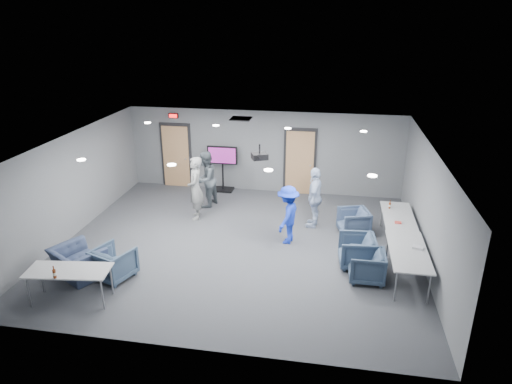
% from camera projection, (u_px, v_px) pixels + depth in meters
% --- Properties ---
extents(floor, '(9.00, 9.00, 0.00)m').
position_uv_depth(floor, '(239.00, 245.00, 11.78)').
color(floor, '#36393D').
rests_on(floor, ground).
extents(ceiling, '(9.00, 9.00, 0.00)m').
position_uv_depth(ceiling, '(238.00, 143.00, 10.80)').
color(ceiling, silver).
rests_on(ceiling, wall_back).
extents(wall_back, '(9.00, 0.02, 2.70)m').
position_uv_depth(wall_back, '(264.00, 152.00, 14.96)').
color(wall_back, slate).
rests_on(wall_back, floor).
extents(wall_front, '(9.00, 0.02, 2.70)m').
position_uv_depth(wall_front, '(189.00, 284.00, 7.61)').
color(wall_front, slate).
rests_on(wall_front, floor).
extents(wall_left, '(0.02, 8.00, 2.70)m').
position_uv_depth(wall_left, '(71.00, 185.00, 12.00)').
color(wall_left, slate).
rests_on(wall_left, floor).
extents(wall_right, '(0.02, 8.00, 2.70)m').
position_uv_depth(wall_right, '(428.00, 209.00, 10.57)').
color(wall_right, slate).
rests_on(wall_right, floor).
extents(door_left, '(1.06, 0.17, 2.24)m').
position_uv_depth(door_left, '(176.00, 156.00, 15.50)').
color(door_left, black).
rests_on(door_left, wall_back).
extents(door_right, '(1.06, 0.17, 2.24)m').
position_uv_depth(door_right, '(300.00, 162.00, 14.83)').
color(door_right, black).
rests_on(door_right, wall_back).
extents(exit_sign, '(0.32, 0.08, 0.16)m').
position_uv_depth(exit_sign, '(173.00, 116.00, 14.98)').
color(exit_sign, black).
rests_on(exit_sign, wall_back).
extents(hvac_diffuser, '(0.60, 0.60, 0.03)m').
position_uv_depth(hvac_diffuser, '(241.00, 119.00, 13.45)').
color(hvac_diffuser, black).
rests_on(hvac_diffuser, ceiling).
extents(downlights, '(6.18, 3.78, 0.02)m').
position_uv_depth(downlights, '(238.00, 144.00, 10.80)').
color(downlights, white).
rests_on(downlights, ceiling).
extents(person_a, '(0.60, 0.76, 1.84)m').
position_uv_depth(person_a, '(195.00, 188.00, 13.02)').
color(person_a, gray).
rests_on(person_a, floor).
extents(person_b, '(0.87, 0.99, 1.74)m').
position_uv_depth(person_b, '(206.00, 179.00, 13.87)').
color(person_b, '#525C63').
rests_on(person_b, floor).
extents(person_c, '(0.54, 1.05, 1.71)m').
position_uv_depth(person_c, '(315.00, 197.00, 12.55)').
color(person_c, '#AEC0DF').
rests_on(person_c, floor).
extents(person_d, '(0.77, 1.10, 1.54)m').
position_uv_depth(person_d, '(288.00, 215.00, 11.66)').
color(person_d, '#1C36BC').
rests_on(person_d, floor).
extents(chair_right_a, '(0.95, 0.93, 0.70)m').
position_uv_depth(chair_right_a, '(353.00, 222.00, 12.25)').
color(chair_right_a, '#3D4D6A').
rests_on(chair_right_a, floor).
extents(chair_right_b, '(0.89, 0.87, 0.75)m').
position_uv_depth(chair_right_b, '(357.00, 251.00, 10.68)').
color(chair_right_b, '#35455C').
rests_on(chair_right_b, floor).
extents(chair_right_c, '(0.78, 0.76, 0.71)m').
position_uv_depth(chair_right_c, '(367.00, 266.00, 10.10)').
color(chair_right_c, '#334358').
rests_on(chair_right_c, floor).
extents(chair_front_a, '(1.02, 1.04, 0.74)m').
position_uv_depth(chair_front_a, '(114.00, 263.00, 10.19)').
color(chair_front_a, '#3C4F67').
rests_on(chair_front_a, floor).
extents(chair_front_b, '(1.40, 1.34, 0.70)m').
position_uv_depth(chair_front_b, '(78.00, 262.00, 10.25)').
color(chair_front_b, '#323D57').
rests_on(chair_front_b, floor).
extents(table_right_a, '(0.77, 1.85, 0.73)m').
position_uv_depth(table_right_a, '(398.00, 217.00, 11.74)').
color(table_right_a, silver).
rests_on(table_right_a, floor).
extents(table_right_b, '(0.81, 1.96, 0.73)m').
position_uv_depth(table_right_b, '(408.00, 252.00, 9.99)').
color(table_right_b, silver).
rests_on(table_right_b, floor).
extents(table_front_left, '(1.74, 0.90, 0.73)m').
position_uv_depth(table_front_left, '(69.00, 272.00, 9.24)').
color(table_front_left, silver).
rests_on(table_front_left, floor).
extents(bottle_front, '(0.07, 0.07, 0.26)m').
position_uv_depth(bottle_front, '(54.00, 274.00, 8.90)').
color(bottle_front, '#632911').
rests_on(bottle_front, table_front_left).
extents(bottle_right, '(0.06, 0.06, 0.23)m').
position_uv_depth(bottle_right, '(390.00, 205.00, 12.12)').
color(bottle_right, '#632911').
rests_on(bottle_right, table_right_a).
extents(snack_box, '(0.17, 0.12, 0.04)m').
position_uv_depth(snack_box, '(398.00, 222.00, 11.28)').
color(snack_box, '#E24238').
rests_on(snack_box, table_right_a).
extents(wrapper, '(0.26, 0.21, 0.05)m').
position_uv_depth(wrapper, '(418.00, 247.00, 10.05)').
color(wrapper, silver).
rests_on(wrapper, table_right_b).
extents(tv_stand, '(1.00, 0.48, 1.54)m').
position_uv_depth(tv_stand, '(223.00, 166.00, 15.11)').
color(tv_stand, black).
rests_on(tv_stand, floor).
extents(projector, '(0.46, 0.43, 0.36)m').
position_uv_depth(projector, '(260.00, 156.00, 10.86)').
color(projector, black).
rests_on(projector, ceiling).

